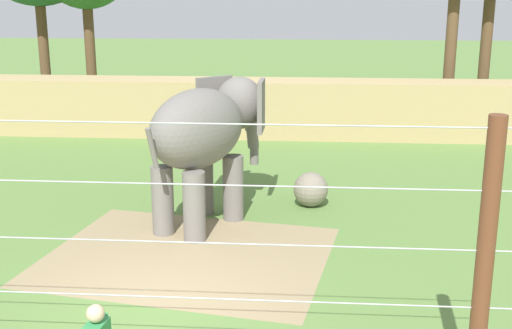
{
  "coord_description": "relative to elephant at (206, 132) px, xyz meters",
  "views": [
    {
      "loc": [
        2.49,
        -10.21,
        5.32
      ],
      "look_at": [
        1.39,
        4.39,
        1.4
      ],
      "focal_mm": 46.68,
      "sensor_mm": 36.0,
      "label": 1
    }
  ],
  "objects": [
    {
      "name": "ground_plane",
      "position": [
        -0.26,
        -4.36,
        -2.14
      ],
      "size": [
        120.0,
        120.0,
        0.0
      ],
      "primitive_type": "plane",
      "color": "#5B7F3D"
    },
    {
      "name": "embankment_wall",
      "position": [
        -0.26,
        9.42,
        -1.12
      ],
      "size": [
        36.0,
        1.8,
        2.05
      ],
      "primitive_type": "cube",
      "color": "tan",
      "rests_on": "ground"
    },
    {
      "name": "water_tub",
      "position": [
        -1.25,
        5.91,
        -1.96
      ],
      "size": [
        1.1,
        1.1,
        0.35
      ],
      "color": "slate",
      "rests_on": "ground"
    },
    {
      "name": "cable_fence",
      "position": [
        -0.26,
        -6.87,
        -0.18
      ],
      "size": [
        10.41,
        0.22,
        3.9
      ],
      "color": "brown",
      "rests_on": "ground"
    },
    {
      "name": "elephant",
      "position": [
        0.0,
        0.0,
        0.0
      ],
      "size": [
        2.88,
        4.02,
        3.23
      ],
      "color": "slate",
      "rests_on": "ground"
    },
    {
      "name": "enrichment_ball",
      "position": [
        2.4,
        1.34,
        -1.71
      ],
      "size": [
        0.87,
        0.87,
        0.87
      ],
      "primitive_type": "sphere",
      "color": "gray",
      "rests_on": "ground"
    },
    {
      "name": "dirt_patch",
      "position": [
        -0.13,
        -2.05,
        -2.14
      ],
      "size": [
        6.33,
        5.49,
        0.01
      ],
      "primitive_type": "cube",
      "rotation": [
        0.0,
        0.0,
        -0.17
      ],
      "color": "#937F5B",
      "rests_on": "ground"
    }
  ]
}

